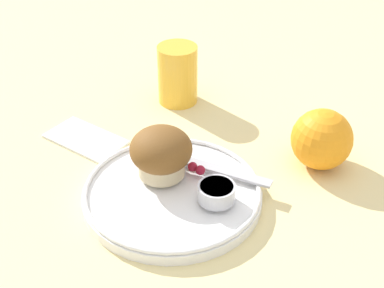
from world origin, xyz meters
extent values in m
plane|color=beige|center=(0.00, 0.00, 0.00)|extent=(3.00, 3.00, 0.00)
cylinder|color=white|center=(-0.02, 0.01, 0.01)|extent=(0.23, 0.23, 0.01)
torus|color=white|center=(-0.02, 0.01, 0.02)|extent=(0.23, 0.23, 0.01)
cylinder|color=beige|center=(-0.05, 0.02, 0.04)|extent=(0.06, 0.06, 0.03)
ellipsoid|color=brown|center=(-0.05, 0.02, 0.06)|extent=(0.08, 0.08, 0.06)
cylinder|color=silver|center=(0.04, 0.02, 0.03)|extent=(0.05, 0.05, 0.02)
cylinder|color=beige|center=(0.04, 0.02, 0.04)|extent=(0.04, 0.04, 0.00)
sphere|color=maroon|center=(-0.02, 0.05, 0.03)|extent=(0.01, 0.01, 0.01)
sphere|color=maroon|center=(-0.01, 0.05, 0.03)|extent=(0.01, 0.01, 0.01)
cube|color=#B7B7BC|center=(0.00, 0.07, 0.02)|extent=(0.17, 0.04, 0.00)
sphere|color=orange|center=(0.10, 0.19, 0.04)|extent=(0.08, 0.08, 0.08)
cylinder|color=gold|center=(-0.16, 0.22, 0.05)|extent=(0.07, 0.07, 0.10)
cube|color=white|center=(-0.21, 0.04, 0.00)|extent=(0.12, 0.07, 0.01)
camera|label=1|loc=(0.31, -0.40, 0.45)|focal=50.00mm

